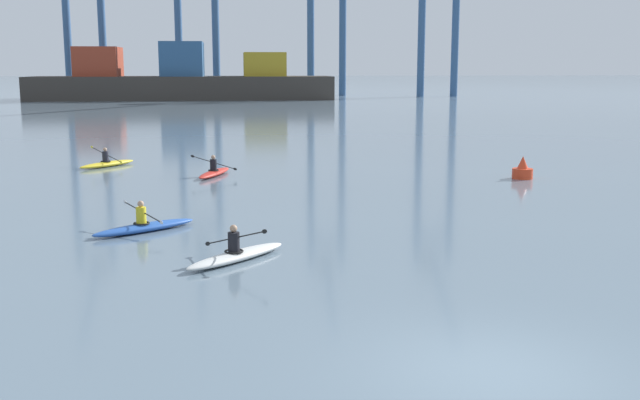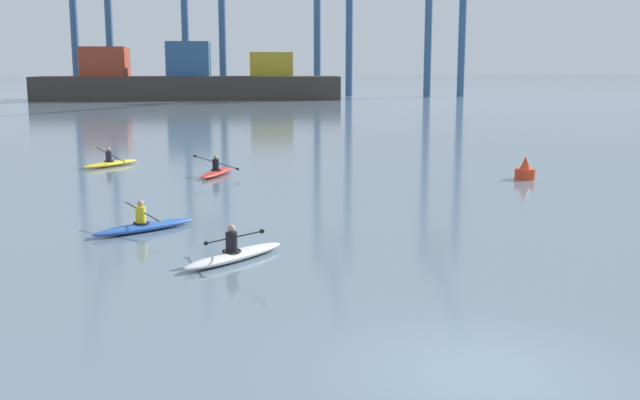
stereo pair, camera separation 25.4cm
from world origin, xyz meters
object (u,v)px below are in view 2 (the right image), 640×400
at_px(kayak_white, 234,254).
at_px(kayak_blue, 144,226).
at_px(container_barge, 188,81).
at_px(kayak_yellow, 110,163).
at_px(channel_buoy, 525,171).
at_px(kayak_red, 217,172).

xyz_separation_m(kayak_white, kayak_blue, (-2.74, 3.77, 0.00)).
distance_m(container_barge, kayak_white, 97.29).
xyz_separation_m(kayak_yellow, kayak_blue, (3.58, -15.39, 0.00)).
distance_m(channel_buoy, kayak_blue, 17.88).
bearing_deg(kayak_red, container_barge, 94.87).
bearing_deg(kayak_red, kayak_yellow, 144.68).
relative_size(channel_buoy, kayak_blue, 0.32).
bearing_deg(kayak_blue, kayak_white, -53.99).
height_order(container_barge, kayak_yellow, container_barge).
xyz_separation_m(channel_buoy, kayak_yellow, (-18.90, 6.16, -0.19)).
bearing_deg(container_barge, kayak_white, -85.33).
xyz_separation_m(container_barge, kayak_red, (6.95, -81.57, -2.59)).
relative_size(kayak_white, kayak_yellow, 0.94).
height_order(kayak_white, kayak_yellow, same).
height_order(kayak_red, kayak_blue, same).
bearing_deg(channel_buoy, kayak_yellow, 161.95).
relative_size(kayak_red, kayak_yellow, 1.13).
height_order(channel_buoy, kayak_blue, channel_buoy).
relative_size(kayak_white, kayak_blue, 0.92).
bearing_deg(kayak_yellow, channel_buoy, -18.05).
xyz_separation_m(kayak_red, kayak_yellow, (-5.35, 3.79, 0.00)).
distance_m(channel_buoy, kayak_yellow, 19.88).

